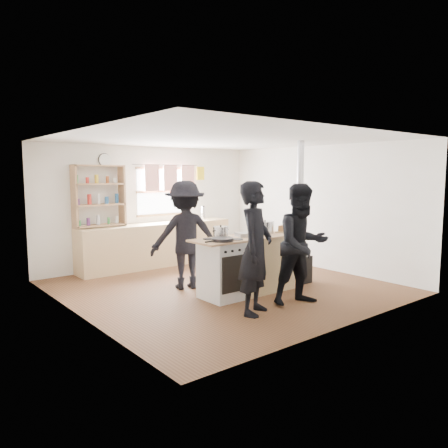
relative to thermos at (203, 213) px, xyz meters
The scene contains 14 objects.
ground 2.73m from the thermos, 118.22° to the right, with size 5.00×5.00×0.01m, color brown.
back_counter 1.33m from the thermos, behind, with size 3.40×0.55×0.90m, color #D9B782.
shelving_unit 2.44m from the thermos, behind, with size 1.00×0.28×1.20m.
thermos is the anchor object (origin of this frame).
cooking_island 3.02m from the thermos, 110.70° to the right, with size 1.97×0.64×0.93m.
skillet_greens 3.40m from the thermos, 121.20° to the right, with size 0.36×0.36×0.05m.
roast_tray 2.97m from the thermos, 112.17° to the right, with size 0.41×0.32×0.06m.
stockpot_stove 3.00m from the thermos, 120.74° to the right, with size 0.25×0.25×0.20m.
stockpot_counter 2.72m from the thermos, 103.42° to the right, with size 0.30×0.30×0.22m.
bread_board 2.79m from the thermos, 96.31° to the right, with size 0.33×0.28×0.12m.
flue_heater 2.84m from the thermos, 89.01° to the right, with size 0.35×0.35×2.50m.
person_near_left 4.01m from the thermos, 115.74° to the right, with size 0.67×0.44×1.83m, color black.
person_near_right 3.82m from the thermos, 103.54° to the right, with size 0.87×0.68×1.79m, color black.
person_far 2.55m from the thermos, 132.87° to the right, with size 1.17×0.67×1.82m, color black.
Camera 1 is at (-4.58, -5.72, 1.94)m, focal length 35.00 mm.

